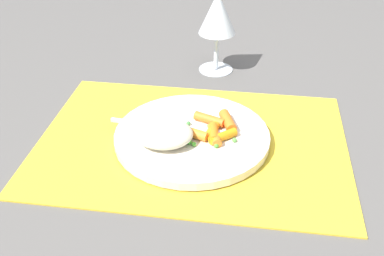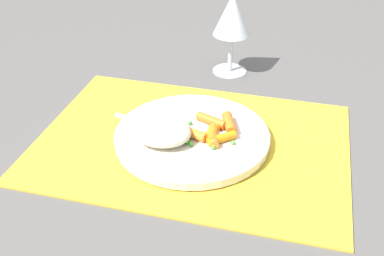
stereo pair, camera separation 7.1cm
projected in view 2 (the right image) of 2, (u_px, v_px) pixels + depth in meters
The scene contains 8 objects.
ground_plane at pixel (192, 143), 0.79m from camera, with size 2.40×2.40×0.00m, color #565451.
placemat at pixel (192, 141), 0.79m from camera, with size 0.52×0.37×0.01m, color gold.
plate at pixel (192, 136), 0.78m from camera, with size 0.26×0.26×0.01m, color silver.
rice_mound at pixel (161, 131), 0.75m from camera, with size 0.10×0.08×0.03m, color beige.
carrot_portion at pixel (215, 130), 0.77m from camera, with size 0.09×0.10×0.02m.
pea_scatter at pixel (202, 134), 0.77m from camera, with size 0.10×0.08×0.01m.
fork at pixel (178, 129), 0.79m from camera, with size 0.20×0.03×0.01m.
wine_glass at pixel (232, 17), 0.95m from camera, with size 0.08×0.08×0.17m.
Camera 2 is at (0.16, -0.62, 0.46)m, focal length 43.61 mm.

